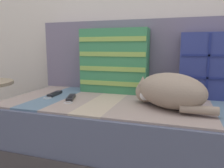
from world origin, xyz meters
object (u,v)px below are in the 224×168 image
(game_remote_near, at_px, (54,94))
(game_remote_far, at_px, (71,98))
(throw_pillow_striped, at_px, (114,61))
(throw_pillow_quilted, at_px, (221,66))
(sleeping_cat, at_px, (168,91))
(couch, at_px, (149,135))

(game_remote_near, relative_size, game_remote_far, 0.96)
(throw_pillow_striped, bearing_deg, game_remote_far, -121.28)
(throw_pillow_quilted, height_order, game_remote_near, throw_pillow_quilted)
(throw_pillow_striped, relative_size, sleeping_cat, 1.08)
(couch, xyz_separation_m, game_remote_far, (-0.45, -0.11, 0.21))
(game_remote_near, bearing_deg, couch, 4.25)
(couch, xyz_separation_m, throw_pillow_quilted, (0.38, 0.18, 0.40))
(sleeping_cat, relative_size, game_remote_near, 2.21)
(throw_pillow_striped, height_order, game_remote_near, throw_pillow_striped)
(game_remote_far, bearing_deg, couch, 13.43)
(throw_pillow_quilted, bearing_deg, couch, -154.21)
(sleeping_cat, height_order, game_remote_far, sleeping_cat)
(throw_pillow_striped, height_order, game_remote_far, throw_pillow_striped)
(sleeping_cat, bearing_deg, game_remote_near, 174.17)
(couch, bearing_deg, game_remote_near, -175.75)
(throw_pillow_quilted, relative_size, game_remote_near, 2.44)
(throw_pillow_striped, height_order, sleeping_cat, throw_pillow_striped)
(couch, xyz_separation_m, sleeping_cat, (0.10, -0.12, 0.29))
(sleeping_cat, relative_size, game_remote_far, 2.13)
(throw_pillow_striped, bearing_deg, couch, -33.88)
(throw_pillow_quilted, distance_m, game_remote_near, 1.03)
(sleeping_cat, bearing_deg, game_remote_far, 179.06)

